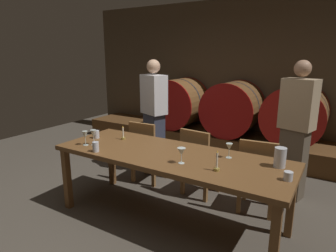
% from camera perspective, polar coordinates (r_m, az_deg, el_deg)
% --- Properties ---
extents(ground_plane, '(8.86, 8.86, 0.00)m').
position_cam_1_polar(ground_plane, '(3.36, -4.10, -17.94)').
color(ground_plane, '#4C443A').
extents(back_wall, '(6.81, 0.24, 2.75)m').
position_cam_1_polar(back_wall, '(5.75, 14.64, 9.65)').
color(back_wall, brown).
rests_on(back_wall, ground).
extents(barrel_shelf, '(6.13, 0.90, 0.35)m').
position_cam_1_polar(barrel_shelf, '(5.46, 12.15, -3.30)').
color(barrel_shelf, brown).
rests_on(barrel_shelf, ground).
extents(wine_barrel_left, '(0.96, 0.82, 0.96)m').
position_cam_1_polar(wine_barrel_left, '(5.74, 2.15, 4.53)').
color(wine_barrel_left, brown).
rests_on(wine_barrel_left, barrel_shelf).
extents(wine_barrel_center, '(0.96, 0.82, 0.96)m').
position_cam_1_polar(wine_barrel_center, '(5.30, 12.59, 3.40)').
color(wine_barrel_center, brown).
rests_on(wine_barrel_center, barrel_shelf).
extents(wine_barrel_right, '(0.96, 0.82, 0.96)m').
position_cam_1_polar(wine_barrel_right, '(5.07, 23.72, 2.07)').
color(wine_barrel_right, brown).
rests_on(wine_barrel_right, barrel_shelf).
extents(dining_table, '(2.48, 0.88, 0.77)m').
position_cam_1_polar(dining_table, '(3.03, 0.26, -6.67)').
color(dining_table, brown).
rests_on(dining_table, ground).
extents(chair_left, '(0.42, 0.42, 0.88)m').
position_cam_1_polar(chair_left, '(4.05, -4.26, -4.52)').
color(chair_left, olive).
rests_on(chair_left, ground).
extents(chair_center, '(0.44, 0.44, 0.88)m').
position_cam_1_polar(chair_center, '(3.68, 6.02, -6.51)').
color(chair_center, olive).
rests_on(chair_center, ground).
extents(chair_right, '(0.44, 0.44, 0.88)m').
position_cam_1_polar(chair_right, '(3.42, 17.28, -8.75)').
color(chair_right, olive).
rests_on(chair_right, ground).
extents(guest_left, '(0.44, 0.36, 1.70)m').
position_cam_1_polar(guest_left, '(4.34, -2.77, 1.99)').
color(guest_left, '#33384C').
rests_on(guest_left, ground).
extents(guest_right, '(0.43, 0.34, 1.71)m').
position_cam_1_polar(guest_right, '(3.83, 23.87, -0.78)').
color(guest_right, brown).
rests_on(guest_right, ground).
extents(candle_left, '(0.05, 0.05, 0.17)m').
position_cam_1_polar(candle_left, '(3.51, -8.83, -1.92)').
color(candle_left, olive).
rests_on(candle_left, dining_table).
extents(candle_right, '(0.05, 0.05, 0.19)m').
position_cam_1_polar(candle_right, '(2.59, 9.57, -7.64)').
color(candle_right, olive).
rests_on(candle_right, dining_table).
extents(pitcher, '(0.11, 0.11, 0.18)m').
position_cam_1_polar(pitcher, '(2.81, 21.20, -5.80)').
color(pitcher, silver).
rests_on(pitcher, dining_table).
extents(wine_glass_far_left, '(0.06, 0.06, 0.16)m').
position_cam_1_polar(wine_glass_far_left, '(3.37, -16.02, -1.78)').
color(wine_glass_far_left, silver).
rests_on(wine_glass_far_left, dining_table).
extents(wine_glass_center_left, '(0.07, 0.07, 0.18)m').
position_cam_1_polar(wine_glass_center_left, '(3.35, -14.48, -1.57)').
color(wine_glass_center_left, silver).
rests_on(wine_glass_center_left, dining_table).
extents(wine_glass_center_right, '(0.08, 0.08, 0.15)m').
position_cam_1_polar(wine_glass_center_right, '(2.71, 2.66, -5.15)').
color(wine_glass_center_right, silver).
rests_on(wine_glass_center_right, dining_table).
extents(wine_glass_far_right, '(0.07, 0.07, 0.15)m').
position_cam_1_polar(wine_glass_far_right, '(2.91, 11.97, -4.11)').
color(wine_glass_far_right, silver).
rests_on(wine_glass_far_right, dining_table).
extents(cup_left, '(0.07, 0.07, 0.10)m').
position_cam_1_polar(cup_left, '(3.63, -13.93, -1.60)').
color(cup_left, silver).
rests_on(cup_left, dining_table).
extents(cup_center, '(0.07, 0.07, 0.11)m').
position_cam_1_polar(cup_center, '(3.13, -14.06, -4.00)').
color(cup_center, silver).
rests_on(cup_center, dining_table).
extents(cup_right, '(0.07, 0.07, 0.08)m').
position_cam_1_polar(cup_right, '(2.57, 22.59, -9.09)').
color(cup_right, silver).
rests_on(cup_right, dining_table).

